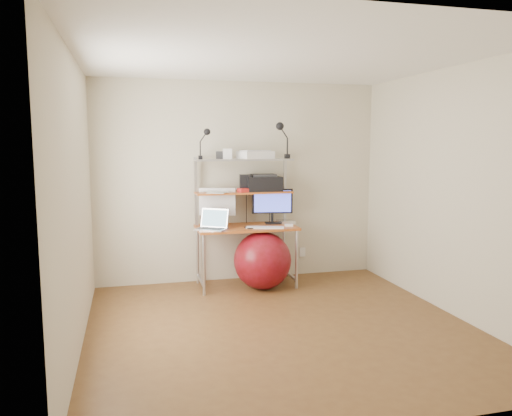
% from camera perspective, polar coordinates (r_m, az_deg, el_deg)
% --- Properties ---
extents(room, '(3.60, 3.60, 3.60)m').
position_cam_1_polar(room, '(4.59, 3.00, 1.29)').
color(room, brown).
rests_on(room, ground).
extents(computer_desk, '(1.20, 0.60, 1.57)m').
position_cam_1_polar(computer_desk, '(6.07, -1.27, 0.00)').
color(computer_desk, '#AD4E21').
rests_on(computer_desk, ground).
extents(desktop, '(1.20, 0.60, 0.00)m').
position_cam_1_polar(desktop, '(6.04, -1.13, -2.10)').
color(desktop, '#AD4E21').
rests_on(desktop, computer_desk).
extents(mid_shelf, '(1.18, 0.34, 0.00)m').
position_cam_1_polar(mid_shelf, '(6.11, -1.42, 1.90)').
color(mid_shelf, '#AD4E21').
rests_on(mid_shelf, computer_desk).
extents(top_shelf, '(1.18, 0.34, 0.00)m').
position_cam_1_polar(top_shelf, '(6.09, -1.43, 5.65)').
color(top_shelf, '#BBBBC0').
rests_on(top_shelf, computer_desk).
extents(floor, '(3.60, 3.60, 0.00)m').
position_cam_1_polar(floor, '(4.89, 2.90, -13.44)').
color(floor, brown).
rests_on(floor, ground).
extents(wall_outlet, '(0.08, 0.01, 0.12)m').
position_cam_1_polar(wall_outlet, '(6.69, 5.33, -5.04)').
color(wall_outlet, white).
rests_on(wall_outlet, room).
extents(monitor_silver, '(0.43, 0.21, 0.49)m').
position_cam_1_polar(monitor_silver, '(6.08, -4.44, 0.45)').
color(monitor_silver, silver).
rests_on(monitor_silver, desktop).
extents(monitor_black, '(0.51, 0.17, 0.51)m').
position_cam_1_polar(monitor_black, '(6.22, 1.87, 0.56)').
color(monitor_black, black).
rests_on(monitor_black, desktop).
extents(laptop, '(0.43, 0.41, 0.30)m').
position_cam_1_polar(laptop, '(5.85, -4.94, -1.94)').
color(laptop, silver).
rests_on(laptop, desktop).
extents(keyboard, '(0.46, 0.26, 0.01)m').
position_cam_1_polar(keyboard, '(5.92, 1.05, -2.23)').
color(keyboard, white).
rests_on(keyboard, desktop).
extents(mouse, '(0.11, 0.08, 0.03)m').
position_cam_1_polar(mouse, '(6.05, 3.77, -1.97)').
color(mouse, white).
rests_on(mouse, desktop).
extents(mac_mini, '(0.21, 0.21, 0.04)m').
position_cam_1_polar(mac_mini, '(6.29, 3.41, -1.56)').
color(mac_mini, silver).
rests_on(mac_mini, desktop).
extents(phone, '(0.09, 0.13, 0.01)m').
position_cam_1_polar(phone, '(5.91, -0.83, -2.27)').
color(phone, black).
rests_on(phone, desktop).
extents(printer, '(0.45, 0.31, 0.21)m').
position_cam_1_polar(printer, '(6.19, 0.84, 2.87)').
color(printer, black).
rests_on(printer, mid_shelf).
extents(nas_cube, '(0.16, 0.16, 0.20)m').
position_cam_1_polar(nas_cube, '(6.13, -1.22, 2.87)').
color(nas_cube, black).
rests_on(nas_cube, mid_shelf).
extents(red_box, '(0.20, 0.16, 0.05)m').
position_cam_1_polar(red_box, '(6.04, -1.26, 2.06)').
color(red_box, red).
rests_on(red_box, mid_shelf).
extents(scanner, '(0.46, 0.37, 0.11)m').
position_cam_1_polar(scanner, '(6.11, -0.07, 6.13)').
color(scanner, white).
rests_on(scanner, top_shelf).
extents(box_white, '(0.12, 0.10, 0.12)m').
position_cam_1_polar(box_white, '(6.00, -3.29, 6.20)').
color(box_white, white).
rests_on(box_white, top_shelf).
extents(box_grey, '(0.11, 0.11, 0.09)m').
position_cam_1_polar(box_grey, '(6.06, -4.14, 6.06)').
color(box_grey, '#29292B').
rests_on(box_grey, top_shelf).
extents(clip_lamp_left, '(0.14, 0.08, 0.36)m').
position_cam_1_polar(clip_lamp_left, '(5.90, -5.78, 8.09)').
color(clip_lamp_left, black).
rests_on(clip_lamp_left, top_shelf).
extents(clip_lamp_right, '(0.18, 0.10, 0.44)m').
position_cam_1_polar(clip_lamp_right, '(6.15, 2.93, 8.66)').
color(clip_lamp_right, black).
rests_on(clip_lamp_right, top_shelf).
extents(exercise_ball, '(0.69, 0.69, 0.69)m').
position_cam_1_polar(exercise_ball, '(6.00, 0.74, -6.01)').
color(exercise_ball, maroon).
rests_on(exercise_ball, floor).
extents(paper_stack, '(0.33, 0.42, 0.02)m').
position_cam_1_polar(paper_stack, '(6.03, -4.61, 1.90)').
color(paper_stack, white).
rests_on(paper_stack, mid_shelf).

